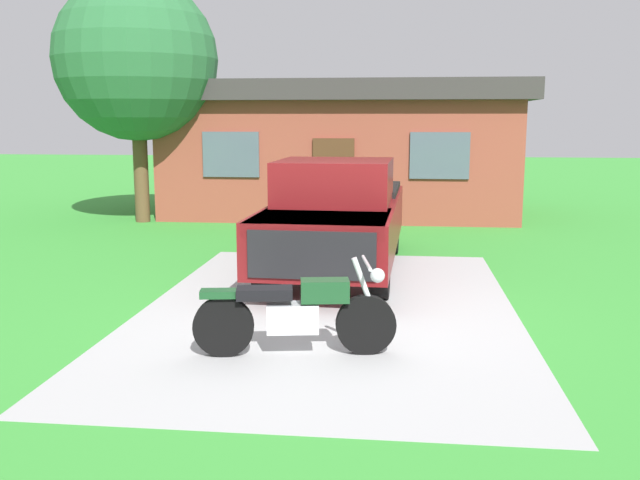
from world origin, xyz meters
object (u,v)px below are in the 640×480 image
object	(u,v)px
pickup_truck	(338,215)
shade_tree	(136,60)
motorcycle	(296,313)
neighbor_house	(342,147)

from	to	relation	value
pickup_truck	shade_tree	distance (m)	8.04
motorcycle	neighbor_house	world-z (taller)	neighbor_house
pickup_truck	neighbor_house	world-z (taller)	neighbor_house
motorcycle	pickup_truck	bearing A→B (deg)	89.22
shade_tree	motorcycle	bearing A→B (deg)	-60.98
neighbor_house	motorcycle	bearing A→B (deg)	-87.65
motorcycle	neighbor_house	bearing A→B (deg)	92.35
motorcycle	pickup_truck	size ratio (longest dim) A/B	0.39
pickup_truck	neighbor_house	bearing A→B (deg)	94.17
motorcycle	pickup_truck	world-z (taller)	pickup_truck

